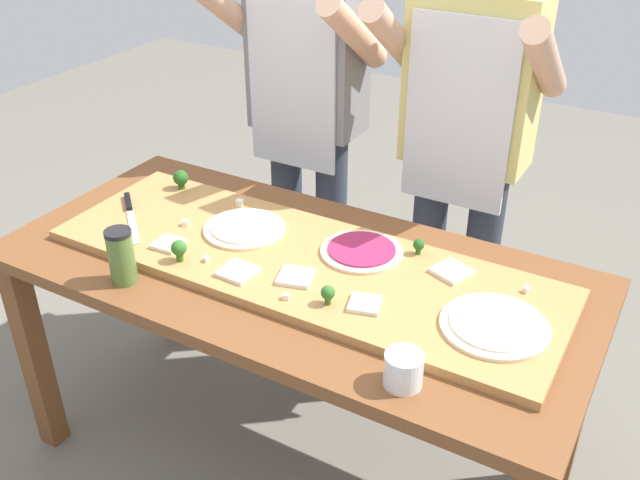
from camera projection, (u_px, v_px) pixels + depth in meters
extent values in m
plane|color=#6B665B|center=(297.00, 459.00, 2.42)|extent=(8.00, 8.00, 0.00)
cube|color=brown|center=(34.00, 355.00, 2.31)|extent=(0.07, 0.07, 0.74)
cube|color=brown|center=(171.00, 259.00, 2.82)|extent=(0.07, 0.07, 0.74)
cube|color=brown|center=(577.00, 397.00, 2.15)|extent=(0.07, 0.07, 0.74)
cube|color=brown|center=(293.00, 271.00, 2.03)|extent=(1.70, 0.80, 0.04)
cube|color=#B27F47|center=(302.00, 263.00, 2.01)|extent=(1.48, 0.49, 0.03)
cube|color=#B7BABF|center=(133.00, 227.00, 2.15)|extent=(0.17, 0.16, 0.00)
cube|color=black|center=(128.00, 202.00, 2.28)|extent=(0.09, 0.09, 0.02)
cylinder|color=beige|center=(245.00, 229.00, 2.13)|extent=(0.25, 0.25, 0.01)
cylinder|color=beige|center=(244.00, 227.00, 2.13)|extent=(0.20, 0.20, 0.01)
cylinder|color=beige|center=(495.00, 326.00, 1.72)|extent=(0.27, 0.27, 0.01)
cylinder|color=silver|center=(495.00, 323.00, 1.72)|extent=(0.22, 0.22, 0.01)
cylinder|color=beige|center=(362.00, 251.00, 2.02)|extent=(0.24, 0.24, 0.01)
cylinder|color=#9E234C|center=(362.00, 249.00, 2.02)|extent=(0.19, 0.19, 0.01)
cube|color=silver|center=(238.00, 272.00, 1.93)|extent=(0.10, 0.10, 0.01)
cube|color=silver|center=(168.00, 244.00, 2.06)|extent=(0.08, 0.08, 0.01)
cube|color=silver|center=(452.00, 271.00, 1.93)|extent=(0.12, 0.12, 0.01)
cube|color=silver|center=(296.00, 277.00, 1.91)|extent=(0.11, 0.11, 0.01)
cube|color=silver|center=(365.00, 304.00, 1.80)|extent=(0.10, 0.10, 0.01)
cylinder|color=#366618|center=(328.00, 300.00, 1.81)|extent=(0.02, 0.02, 0.02)
sphere|color=#2D6623|center=(328.00, 293.00, 1.79)|extent=(0.04, 0.04, 0.04)
cylinder|color=#2C5915|center=(418.00, 251.00, 2.02)|extent=(0.01, 0.01, 0.02)
sphere|color=#23561E|center=(419.00, 245.00, 2.01)|extent=(0.03, 0.03, 0.03)
cylinder|color=#366618|center=(180.00, 257.00, 1.98)|extent=(0.02, 0.02, 0.03)
sphere|color=#2D6623|center=(179.00, 248.00, 1.97)|extent=(0.04, 0.04, 0.04)
cylinder|color=#2C5915|center=(182.00, 185.00, 2.38)|extent=(0.02, 0.02, 0.02)
sphere|color=#23561E|center=(181.00, 178.00, 2.36)|extent=(0.05, 0.05, 0.05)
cube|color=silver|center=(240.00, 203.00, 2.27)|extent=(0.03, 0.03, 0.02)
cube|color=white|center=(206.00, 259.00, 1.98)|extent=(0.02, 0.02, 0.01)
cube|color=white|center=(185.00, 223.00, 2.16)|extent=(0.02, 0.02, 0.02)
cube|color=silver|center=(527.00, 290.00, 1.85)|extent=(0.02, 0.02, 0.02)
cube|color=white|center=(286.00, 296.00, 1.83)|extent=(0.02, 0.02, 0.02)
cylinder|color=white|center=(403.00, 370.00, 1.57)|extent=(0.09, 0.09, 0.08)
cylinder|color=white|center=(403.00, 375.00, 1.58)|extent=(0.08, 0.08, 0.04)
cylinder|color=#517033|center=(122.00, 258.00, 1.91)|extent=(0.07, 0.07, 0.15)
cylinder|color=black|center=(117.00, 233.00, 1.87)|extent=(0.07, 0.07, 0.01)
cylinder|color=#333847|center=(288.00, 227.00, 2.88)|extent=(0.12, 0.12, 0.90)
cylinder|color=#333847|center=(331.00, 239.00, 2.80)|extent=(0.12, 0.12, 0.90)
cube|color=gray|center=(307.00, 53.00, 2.47)|extent=(0.40, 0.20, 0.55)
cube|color=silver|center=(292.00, 85.00, 2.43)|extent=(0.34, 0.01, 0.60)
cylinder|color=tan|center=(235.00, 16.00, 2.43)|extent=(0.08, 0.39, 0.31)
cylinder|color=tan|center=(354.00, 33.00, 2.24)|extent=(0.08, 0.39, 0.31)
cylinder|color=#333847|center=(426.00, 267.00, 2.63)|extent=(0.12, 0.12, 0.90)
cylinder|color=#333847|center=(478.00, 282.00, 2.54)|extent=(0.12, 0.12, 0.90)
cube|color=#D1C670|center=(473.00, 80.00, 2.22)|extent=(0.40, 0.20, 0.55)
cube|color=silver|center=(458.00, 115.00, 2.18)|extent=(0.34, 0.01, 0.60)
cylinder|color=tan|center=(394.00, 38.00, 2.18)|extent=(0.08, 0.39, 0.31)
cylinder|color=tan|center=(545.00, 60.00, 1.98)|extent=(0.08, 0.39, 0.31)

